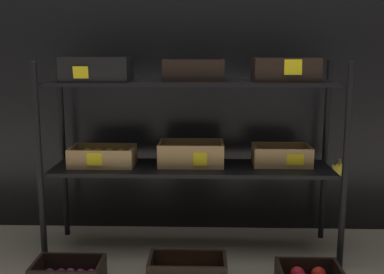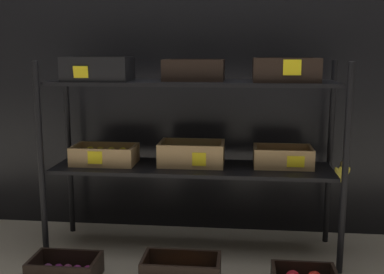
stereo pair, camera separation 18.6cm
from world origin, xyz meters
name	(u,v)px [view 2 (the right image)]	position (x,y,z in m)	size (l,w,h in m)	color
ground_plane	(192,249)	(0.00, 0.00, 0.00)	(10.00, 10.00, 0.00)	gray
storefront_wall	(199,65)	(0.00, 0.40, 1.03)	(3.95, 0.12, 2.06)	black
display_rack	(191,123)	(-0.01, 0.00, 0.73)	(1.66, 0.43, 1.08)	black
crate_ground_plum	(65,271)	(-0.59, -0.41, 0.04)	(0.33, 0.22, 0.11)	black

